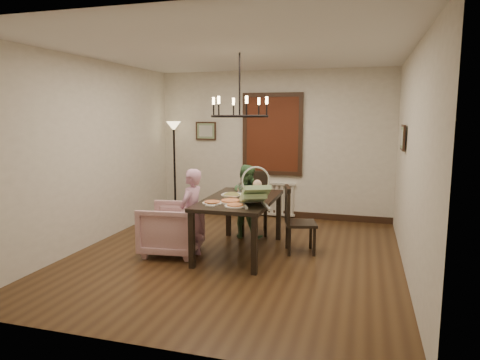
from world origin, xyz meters
The scene contains 17 objects.
room_shell centered at (0.00, 0.37, 1.40)m, with size 4.51×5.00×2.81m.
dining_table centered at (0.02, 0.17, 0.71)m, with size 0.96×1.70×0.79m.
chair_far centered at (-0.02, 1.18, 0.52)m, with size 0.46×0.46×1.04m, color black, non-canonical shape.
chair_right centered at (0.86, 0.42, 0.49)m, with size 0.43×0.43×0.97m, color black, non-canonical shape.
armchair centered at (-0.90, -0.15, 0.36)m, with size 0.78×0.80×0.72m, color beige.
elderly_woman centered at (-0.55, -0.22, 0.52)m, with size 0.38×0.25×1.03m, color #CF92B3.
seated_man centered at (-0.09, 0.93, 0.49)m, with size 0.48×0.37×0.98m, color #457445.
baby_bouncer centered at (0.36, -0.27, 0.97)m, with size 0.40×0.54×0.36m, color #A9D492, non-canonical shape.
salad_bowl centered at (-0.07, 0.10, 0.84)m, with size 0.35×0.35×0.09m, color white.
pizza_platter centered at (-0.01, -0.16, 0.81)m, with size 0.29×0.29×0.04m, color tan.
drinking_glass centered at (0.13, 0.29, 0.87)m, with size 0.08×0.08×0.16m, color silver.
window_blinds centered at (0.00, 2.46, 1.60)m, with size 1.00×0.03×1.40m, color #582111.
radiator centered at (0.00, 2.48, 0.35)m, with size 0.92×0.12×0.62m, color silver, non-canonical shape.
picture_back centered at (-1.35, 2.47, 1.65)m, with size 0.42×0.03×0.36m, color black.
picture_right centered at (2.21, 0.90, 1.65)m, with size 0.42×0.03×0.36m, color black.
floor_lamp centered at (-1.90, 2.15, 0.90)m, with size 0.30×0.30×1.80m, color black, non-canonical shape.
chandelier centered at (0.02, 0.17, 1.95)m, with size 0.80×0.80×0.04m, color black.
Camera 1 is at (1.70, -5.54, 1.97)m, focal length 32.00 mm.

